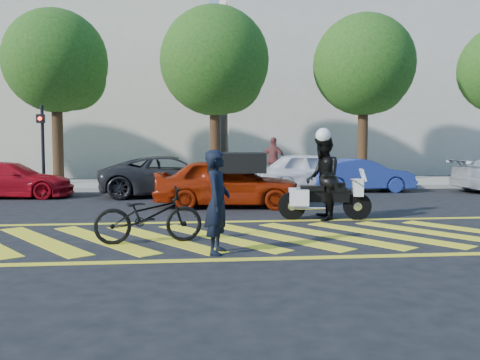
{
  "coord_description": "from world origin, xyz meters",
  "views": [
    {
      "loc": [
        -1.19,
        -9.69,
        1.83
      ],
      "look_at": [
        -0.09,
        0.81,
        1.05
      ],
      "focal_mm": 38.0,
      "sensor_mm": 36.0,
      "label": 1
    }
  ],
  "objects": [
    {
      "name": "ground",
      "position": [
        0.0,
        0.0,
        0.0
      ],
      "size": [
        90.0,
        90.0,
        0.0
      ],
      "primitive_type": "plane",
      "color": "black",
      "rests_on": "ground"
    },
    {
      "name": "sidewalk",
      "position": [
        0.0,
        12.0,
        0.07
      ],
      "size": [
        60.0,
        5.0,
        0.15
      ],
      "primitive_type": "cube",
      "color": "#9E998E",
      "rests_on": "ground"
    },
    {
      "name": "crosswalk",
      "position": [
        -0.04,
        0.0,
        0.0
      ],
      "size": [
        12.33,
        4.0,
        0.01
      ],
      "color": "yellow",
      "rests_on": "ground"
    },
    {
      "name": "building_left",
      "position": [
        -8.0,
        21.0,
        5.0
      ],
      "size": [
        16.0,
        8.0,
        10.0
      ],
      "primitive_type": "cube",
      "color": "beige",
      "rests_on": "ground"
    },
    {
      "name": "building_right",
      "position": [
        9.0,
        21.0,
        5.5
      ],
      "size": [
        16.0,
        8.0,
        11.0
      ],
      "primitive_type": "cube",
      "color": "beige",
      "rests_on": "ground"
    },
    {
      "name": "tree_left",
      "position": [
        -6.37,
        12.06,
        4.99
      ],
      "size": [
        4.2,
        4.2,
        7.26
      ],
      "color": "black",
      "rests_on": "ground"
    },
    {
      "name": "tree_center",
      "position": [
        0.13,
        12.06,
        5.1
      ],
      "size": [
        4.6,
        4.6,
        7.56
      ],
      "color": "black",
      "rests_on": "ground"
    },
    {
      "name": "tree_right",
      "position": [
        6.63,
        12.06,
        5.05
      ],
      "size": [
        4.4,
        4.4,
        7.41
      ],
      "color": "black",
      "rests_on": "ground"
    },
    {
      "name": "signal_pole",
      "position": [
        -6.5,
        9.74,
        1.92
      ],
      "size": [
        0.28,
        0.43,
        3.2
      ],
      "color": "black",
      "rests_on": "ground"
    },
    {
      "name": "officer_bike",
      "position": [
        -0.7,
        -1.42,
        0.86
      ],
      "size": [
        0.56,
        0.71,
        1.71
      ],
      "primitive_type": "imported",
      "rotation": [
        0.0,
        0.0,
        1.3
      ],
      "color": "black",
      "rests_on": "ground"
    },
    {
      "name": "bicycle",
      "position": [
        -1.89,
        -0.41,
        0.51
      ],
      "size": [
        2.02,
        0.95,
        1.02
      ],
      "primitive_type": "imported",
      "rotation": [
        0.0,
        0.0,
        1.71
      ],
      "color": "black",
      "rests_on": "ground"
    },
    {
      "name": "police_motorcycle",
      "position": [
        2.01,
        2.01,
        0.53
      ],
      "size": [
        2.19,
        0.81,
        0.97
      ],
      "rotation": [
        0.0,
        0.0,
        -0.16
      ],
      "color": "black",
      "rests_on": "ground"
    },
    {
      "name": "officer_moto",
      "position": [
        2.0,
        2.0,
        1.0
      ],
      "size": [
        0.9,
        1.08,
        2.0
      ],
      "primitive_type": "imported",
      "rotation": [
        0.0,
        0.0,
        -1.73
      ],
      "color": "black",
      "rests_on": "ground"
    },
    {
      "name": "red_convertible",
      "position": [
        -0.06,
        4.61,
        0.7
      ],
      "size": [
        4.25,
        2.06,
        1.4
      ],
      "primitive_type": "imported",
      "rotation": [
        0.0,
        0.0,
        1.47
      ],
      "color": "#941F06",
      "rests_on": "ground"
    },
    {
      "name": "parked_left",
      "position": [
        -7.05,
        7.8,
        0.59
      ],
      "size": [
        4.16,
        1.85,
        1.19
      ],
      "primitive_type": "imported",
      "rotation": [
        0.0,
        0.0,
        1.52
      ],
      "color": "#AF0A16",
      "rests_on": "ground"
    },
    {
      "name": "parked_mid_left",
      "position": [
        -1.7,
        7.8,
        0.69
      ],
      "size": [
        5.11,
        2.68,
        1.37
      ],
      "primitive_type": "imported",
      "rotation": [
        0.0,
        0.0,
        1.65
      ],
      "color": "black",
      "rests_on": "ground"
    },
    {
      "name": "parked_mid_right",
      "position": [
        3.52,
        8.95,
        0.74
      ],
      "size": [
        4.34,
        1.79,
        1.47
      ],
      "primitive_type": "imported",
      "rotation": [
        0.0,
        0.0,
        1.56
      ],
      "color": "white",
      "rests_on": "ground"
    },
    {
      "name": "parked_right",
      "position": [
        5.3,
        8.59,
        0.61
      ],
      "size": [
        3.76,
        1.42,
        1.23
      ],
      "primitive_type": "imported",
      "rotation": [
        0.0,
        0.0,
        1.54
      ],
      "color": "navy",
      "rests_on": "ground"
    },
    {
      "name": "pedestrian_right",
      "position": [
        2.5,
        11.73,
        1.1
      ],
      "size": [
        1.19,
        1.0,
        1.91
      ],
      "primitive_type": "imported",
      "rotation": [
        0.0,
        0.0,
        2.57
      ],
      "color": "brown",
      "rests_on": "sidewalk"
    }
  ]
}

